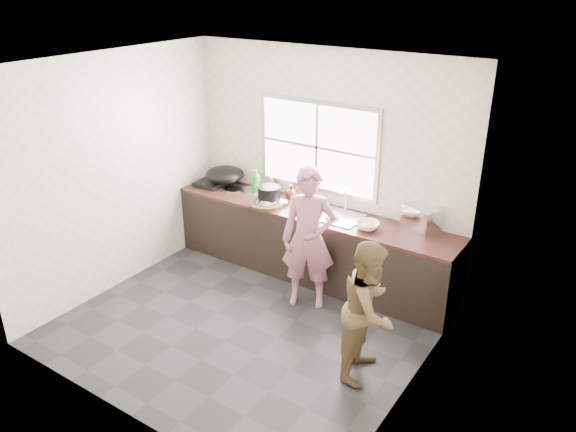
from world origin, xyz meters
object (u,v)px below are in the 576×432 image
Objects in this scene: burner at (211,183)px; wok at (225,174)px; bowl_crabs at (367,226)px; pot_lid_left at (234,189)px; woman at (309,243)px; cutting_board at (266,204)px; plate_food at (271,194)px; bowl_held at (332,216)px; bottle_brown_short at (291,193)px; bottle_brown_tall at (272,185)px; black_pot at (269,194)px; glass_jar at (265,194)px; pot_lid_right at (251,190)px; bowl_mince at (266,203)px; bottle_green at (256,180)px; dish_rack at (421,218)px; person_side at (369,310)px.

wok is at bearing 28.48° from burner.
pot_lid_left is (-1.97, 0.14, -0.03)m from bowl_crabs.
woman is 0.93m from cutting_board.
burner is (-0.86, -0.14, 0.02)m from plate_food.
bottle_brown_short is at bearing 162.56° from bowl_held.
bowl_crabs is 1.10× the size of bottle_brown_tall.
glass_jar is at bearing 146.64° from black_pot.
pot_lid_right is at bearing -177.26° from bottle_brown_short.
cutting_board is 2.28× the size of bottle_brown_short.
bottle_green is at bearing 139.12° from bowl_mince.
burner is at bearing -153.90° from dish_rack.
cutting_board is 0.01m from bowl_mince.
pot_lid_right is (0.39, 0.04, -0.15)m from wok.
burner is at bearing -172.40° from bottle_brown_short.
plate_food is at bearing 4.32° from wok.
bottle_brown_short is 0.83m from pot_lid_left.
glass_jar is 0.40× the size of pot_lid_left.
bowl_crabs is 0.46m from bowl_held.
bottle_green is at bearing 171.13° from bowl_crabs.
bowl_held is 0.59× the size of dish_rack.
black_pot is 0.78× the size of burner.
black_pot is 0.16m from glass_jar.
black_pot is at bearing -59.48° from plate_food.
pot_lid_left is at bearing -13.47° from wok.
person_side is 4.85× the size of black_pot.
pot_lid_right is (-0.42, 0.18, -0.09)m from black_pot.
bowl_mince is 1.02m from burner.
glass_jar is at bearing -31.63° from bottle_green.
pot_lid_left is (-0.27, -0.13, -0.14)m from bottle_green.
cutting_board is 1.12× the size of dish_rack.
burner is 1.35× the size of pot_lid_left.
bottle_brown_tall is at bearing 116.03° from cutting_board.
dish_rack is at bearing 1.78° from bottle_brown_short.
bowl_mince is 1.04× the size of bowl_crabs.
bowl_crabs is at bearing -1.59° from black_pot.
dish_rack is at bearing 14.51° from woman.
glass_jar is at bearing -94.31° from plate_food.
dish_rack is (1.84, 0.26, 0.04)m from black_pot.
black_pot is 0.96× the size of bottle_green.
person_side is 2.74m from bottle_green.
bottle_green is at bearing 39.97° from pot_lid_right.
plate_food reaches higher than pot_lid_right.
black_pot reaches higher than glass_jar.
glass_jar is at bearing 51.25° from person_side.
bowl_held reaches higher than bowl_mince.
person_side is at bearing -62.51° from bowl_crabs.
bottle_brown_tall reaches higher than bottle_brown_short.
woman is 1.12× the size of person_side.
person_side is 1.61m from bowl_held.
pot_lid_left is at bearing 7.69° from burner.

